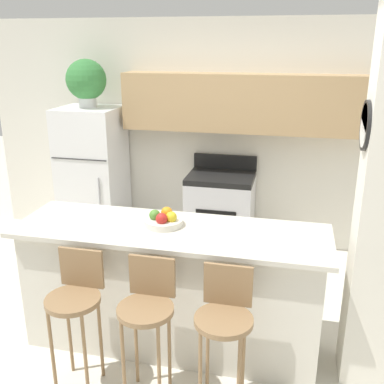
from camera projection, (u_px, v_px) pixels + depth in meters
ground_plane at (172, 342)px, 3.62m from camera, size 14.00×14.00×0.00m
wall_back at (228, 124)px, 4.99m from camera, size 5.60×0.38×2.55m
counter_bar at (171, 287)px, 3.46m from camera, size 2.33×0.72×0.99m
refrigerator at (93, 177)px, 5.24m from camera, size 0.68×0.66×1.60m
stove_range at (220, 213)px, 5.06m from camera, size 0.72×0.60×1.07m
bar_stool_left at (76, 300)px, 3.00m from camera, size 0.37×0.37×0.98m
bar_stool_mid at (147, 310)px, 2.89m from camera, size 0.37×0.37×0.98m
bar_stool_right at (224, 320)px, 2.78m from camera, size 0.37×0.37×0.98m
potted_plant_on_fridge at (86, 81)px, 4.89m from camera, size 0.44×0.44×0.52m
fruit_bowl at (164, 220)px, 3.35m from camera, size 0.29×0.29×0.12m
trash_bin at (134, 236)px, 5.11m from camera, size 0.28×0.28×0.38m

